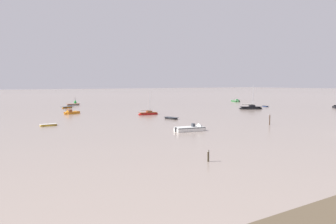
{
  "coord_description": "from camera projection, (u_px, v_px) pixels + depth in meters",
  "views": [
    {
      "loc": [
        -46.4,
        -24.13,
        7.47
      ],
      "look_at": [
        -4.65,
        42.37,
        0.42
      ],
      "focal_mm": 34.44,
      "sensor_mm": 36.0,
      "label": 1
    }
  ],
  "objects": [
    {
      "name": "rowboat_moored_0",
      "position": [
        67.0,
        107.0,
        96.6
      ],
      "size": [
        4.37,
        3.62,
        0.68
      ],
      "rotation": [
        0.0,
        0.0,
        0.59
      ],
      "color": "orange",
      "rests_on": "ground"
    },
    {
      "name": "motorboat_moored_0",
      "position": [
        336.0,
        107.0,
        96.72
      ],
      "size": [
        4.05,
        4.14,
        1.48
      ],
      "rotation": [
        0.0,
        0.0,
        0.81
      ],
      "color": "black",
      "rests_on": "ground"
    },
    {
      "name": "rowboat_moored_1",
      "position": [
        265.0,
        106.0,
        101.98
      ],
      "size": [
        1.55,
        3.05,
        0.46
      ],
      "rotation": [
        0.0,
        0.0,
        1.37
      ],
      "color": "navy",
      "rests_on": "ground"
    },
    {
      "name": "motorboat_moored_2",
      "position": [
        194.0,
        129.0,
        50.61
      ],
      "size": [
        5.59,
        2.76,
        1.84
      ],
      "rotation": [
        0.0,
        0.0,
        6.11
      ],
      "color": "white",
      "rests_on": "ground"
    },
    {
      "name": "sailboat_moored_0",
      "position": [
        148.0,
        114.0,
        76.26
      ],
      "size": [
        5.22,
        1.92,
        5.74
      ],
      "rotation": [
        0.0,
        0.0,
        6.22
      ],
      "color": "red",
      "rests_on": "ground"
    },
    {
      "name": "rowboat_moored_2",
      "position": [
        49.0,
        125.0,
        56.42
      ],
      "size": [
        3.11,
        1.22,
        0.48
      ],
      "rotation": [
        0.0,
        0.0,
        3.2
      ],
      "color": "gold",
      "rests_on": "ground"
    },
    {
      "name": "rowboat_moored_3",
      "position": [
        171.0,
        118.0,
        67.2
      ],
      "size": [
        2.24,
        3.69,
        0.55
      ],
      "rotation": [
        0.0,
        0.0,
        5.04
      ],
      "color": "black",
      "rests_on": "ground"
    },
    {
      "name": "sailboat_moored_1",
      "position": [
        251.0,
        108.0,
        92.52
      ],
      "size": [
        6.89,
        5.09,
        7.54
      ],
      "rotation": [
        0.0,
        0.0,
        5.78
      ],
      "color": "black",
      "rests_on": "ground"
    },
    {
      "name": "motorboat_moored_4",
      "position": [
        236.0,
        101.0,
        129.41
      ],
      "size": [
        3.54,
        5.62,
        1.82
      ],
      "rotation": [
        0.0,
        0.0,
        4.37
      ],
      "color": "#23602D",
      "rests_on": "ground"
    },
    {
      "name": "motorboat_moored_5",
      "position": [
        70.0,
        113.0,
        77.91
      ],
      "size": [
        4.65,
        3.4,
        1.69
      ],
      "rotation": [
        0.0,
        0.0,
        3.62
      ],
      "color": "orange",
      "rests_on": "ground"
    },
    {
      "name": "rowboat_moored_4",
      "position": [
        73.0,
        105.0,
        108.37
      ],
      "size": [
        4.93,
        2.33,
        0.75
      ],
      "rotation": [
        0.0,
        0.0,
        3.3
      ],
      "color": "gray",
      "rests_on": "ground"
    },
    {
      "name": "channel_buoy",
      "position": [
        75.0,
        102.0,
        120.87
      ],
      "size": [
        0.9,
        0.9,
        2.3
      ],
      "color": "#198C2D",
      "rests_on": "ground"
    },
    {
      "name": "mooring_post_left",
      "position": [
        208.0,
        156.0,
        30.71
      ],
      "size": [
        0.22,
        0.22,
        1.21
      ],
      "color": "#3C3323",
      "rests_on": "ground"
    },
    {
      "name": "mooring_post_right",
      "position": [
        270.0,
        120.0,
        57.76
      ],
      "size": [
        0.22,
        0.22,
        2.07
      ],
      "color": "#473323",
      "rests_on": "ground"
    }
  ]
}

